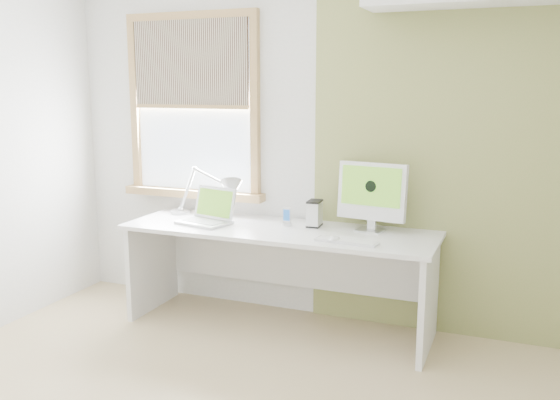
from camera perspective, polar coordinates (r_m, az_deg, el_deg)
The scene contains 11 objects.
room at distance 2.82m, azimuth -8.00°, elevation 2.30°, with size 4.04×3.54×2.64m.
accent_wall at distance 4.20m, azimuth 16.46°, elevation 4.71°, with size 2.00×0.02×2.60m, color #82964B.
window at distance 4.78m, azimuth -8.27°, elevation 8.66°, with size 1.20×0.14×1.42m.
desk at distance 4.32m, azimuth 0.14°, elevation -5.03°, with size 2.20×0.70×0.73m.
desk_lamp at distance 4.54m, azimuth -5.56°, elevation 0.76°, with size 0.66×0.27×0.38m.
laptop at distance 4.41m, azimuth -6.76°, elevation -1.33°, with size 0.41×0.36×0.25m.
phone_dock at distance 4.29m, azimuth 0.63°, elevation -1.93°, with size 0.08×0.08×0.13m.
external_drive at distance 4.27m, azimuth 3.28°, elevation -1.27°, with size 0.10×0.15×0.19m.
imac at distance 4.14m, azimuth 8.67°, elevation 0.67°, with size 0.48×0.18×0.47m.
keyboard at distance 3.86m, azimuth 6.31°, elevation -3.89°, with size 0.41×0.15×0.02m.
mouse at distance 3.87m, azimuth 5.14°, elevation -3.69°, with size 0.06×0.11×0.03m, color white.
Camera 1 is at (1.40, -2.42, 1.71)m, focal length 38.75 mm.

